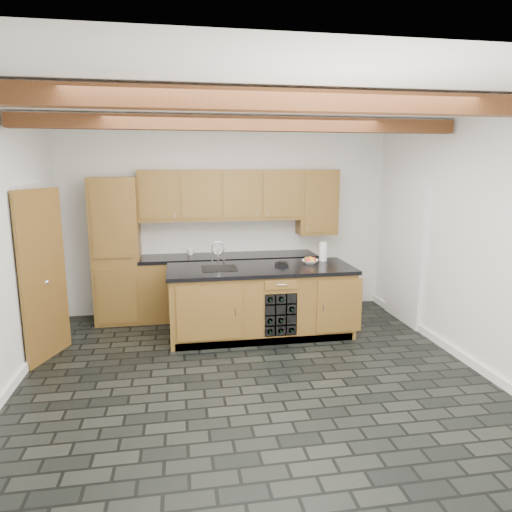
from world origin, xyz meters
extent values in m
plane|color=black|center=(0.00, 0.00, 0.00)|extent=(5.00, 5.00, 0.00)
plane|color=white|center=(0.00, 2.50, 1.40)|extent=(5.00, 0.00, 5.00)
plane|color=white|center=(2.50, 0.00, 1.40)|extent=(0.00, 5.00, 5.00)
plane|color=white|center=(0.00, 0.00, 2.80)|extent=(5.00, 5.00, 0.00)
cube|color=brown|center=(0.00, -1.20, 2.70)|extent=(4.90, 0.15, 0.15)
cube|color=brown|center=(0.00, 0.60, 2.70)|extent=(4.90, 0.15, 0.15)
cube|color=white|center=(-2.48, 0.00, 0.05)|extent=(0.04, 5.00, 0.10)
cube|color=white|center=(2.48, 0.00, 0.05)|extent=(0.04, 5.00, 0.10)
cube|color=white|center=(-2.47, 1.30, 1.02)|extent=(0.06, 0.94, 2.04)
cube|color=olive|center=(-2.32, 0.95, 1.00)|extent=(0.31, 0.77, 2.00)
cube|color=white|center=(2.47, 1.50, 1.02)|extent=(0.06, 0.98, 2.04)
cube|color=black|center=(2.50, 1.50, 1.00)|extent=(0.02, 0.86, 1.96)
cube|color=olive|center=(-1.65, 2.20, 1.05)|extent=(0.65, 0.60, 2.10)
cube|color=olive|center=(-0.02, 2.20, 0.44)|extent=(2.60, 0.60, 0.88)
cube|color=black|center=(-0.02, 2.20, 0.91)|extent=(2.64, 0.62, 0.05)
cube|color=white|center=(-0.02, 2.49, 1.19)|extent=(2.60, 0.02, 0.52)
cube|color=olive|center=(-0.12, 2.33, 1.83)|extent=(2.40, 0.35, 0.75)
cube|color=olive|center=(1.38, 2.33, 1.70)|extent=(0.60, 0.35, 1.00)
cube|color=olive|center=(0.30, 1.30, 0.44)|extent=(2.40, 0.90, 0.88)
cube|color=black|center=(0.30, 1.30, 0.91)|extent=(2.46, 0.96, 0.05)
cube|color=olive|center=(-0.42, 0.84, 0.48)|extent=(0.80, 0.02, 0.70)
cube|color=olive|center=(1.25, 0.84, 0.48)|extent=(0.60, 0.02, 0.70)
cube|color=black|center=(0.48, 0.99, 0.40)|extent=(0.42, 0.30, 0.56)
cylinder|color=black|center=(0.48, 0.95, 0.19)|extent=(0.07, 0.26, 0.07)
cylinder|color=black|center=(0.34, 0.95, 0.19)|extent=(0.07, 0.26, 0.07)
cylinder|color=black|center=(0.34, 0.95, 0.33)|extent=(0.07, 0.26, 0.07)
cylinder|color=black|center=(0.48, 0.95, 0.33)|extent=(0.07, 0.26, 0.07)
cylinder|color=black|center=(0.62, 0.95, 0.47)|extent=(0.07, 0.26, 0.07)
cylinder|color=black|center=(0.48, 0.95, 0.61)|extent=(0.07, 0.26, 0.07)
cylinder|color=black|center=(0.62, 0.95, 0.19)|extent=(0.07, 0.26, 0.07)
cylinder|color=black|center=(0.34, 0.95, 0.61)|extent=(0.07, 0.26, 0.07)
cube|color=black|center=(-0.25, 1.30, 0.93)|extent=(0.45, 0.40, 0.02)
cylinder|color=silver|center=(-0.25, 1.48, 1.03)|extent=(0.02, 0.02, 0.20)
torus|color=silver|center=(-0.25, 1.48, 1.17)|extent=(0.18, 0.02, 0.18)
cylinder|color=silver|center=(-0.33, 1.48, 0.97)|extent=(0.02, 0.02, 0.08)
cylinder|color=silver|center=(-0.17, 1.48, 0.97)|extent=(0.02, 0.02, 0.08)
cube|color=black|center=(0.60, 1.33, 0.95)|extent=(0.20, 0.15, 0.04)
cylinder|color=black|center=(0.60, 1.33, 0.98)|extent=(0.12, 0.12, 0.01)
imported|color=white|center=(1.01, 1.40, 0.96)|extent=(0.29, 0.29, 0.05)
sphere|color=#AC2D17|center=(1.06, 1.40, 0.99)|extent=(0.07, 0.07, 0.07)
sphere|color=orange|center=(1.03, 1.44, 0.99)|extent=(0.07, 0.07, 0.07)
sphere|color=#5C7E22|center=(0.97, 1.43, 0.99)|extent=(0.07, 0.07, 0.07)
sphere|color=red|center=(0.97, 1.37, 0.99)|extent=(0.07, 0.07, 0.07)
sphere|color=orange|center=(1.02, 1.35, 0.99)|extent=(0.07, 0.07, 0.07)
cylinder|color=white|center=(1.25, 1.56, 1.06)|extent=(0.11, 0.11, 0.26)
imported|color=white|center=(-0.60, 2.30, 0.98)|extent=(0.12, 0.12, 0.10)
camera|label=1|loc=(-0.75, -4.53, 2.23)|focal=32.00mm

